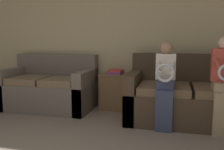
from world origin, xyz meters
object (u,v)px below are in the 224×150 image
object	(u,v)px
couch_main	(190,98)
child_right_seated	(224,82)
couch_side	(50,89)
child_left_seated	(165,80)
book_stack	(115,72)
side_shelf	(115,91)

from	to	relation	value
couch_main	child_right_seated	xyz separation A→B (m)	(0.36, -0.43, 0.34)
couch_side	child_left_seated	size ratio (longest dim) A/B	1.30
couch_main	couch_side	distance (m)	2.37
child_left_seated	book_stack	bearing A→B (deg)	138.28
child_right_seated	child_left_seated	bearing A→B (deg)	-179.64
couch_side	child_left_seated	bearing A→B (deg)	-15.91
side_shelf	book_stack	bearing A→B (deg)	-83.66
book_stack	couch_main	bearing A→B (deg)	-15.53
child_right_seated	side_shelf	world-z (taller)	child_right_seated
child_right_seated	book_stack	size ratio (longest dim) A/B	4.43
couch_main	child_right_seated	size ratio (longest dim) A/B	1.48
couch_side	side_shelf	size ratio (longest dim) A/B	2.49
child_left_seated	side_shelf	distance (m)	1.22
couch_main	child_right_seated	distance (m)	0.65
book_stack	child_right_seated	bearing A→B (deg)	-25.78
child_left_seated	child_right_seated	world-z (taller)	child_right_seated
child_right_seated	book_stack	bearing A→B (deg)	154.22
book_stack	side_shelf	bearing A→B (deg)	96.34
couch_main	child_left_seated	xyz separation A→B (m)	(-0.36, -0.43, 0.33)
couch_main	couch_side	bearing A→B (deg)	176.59
couch_main	side_shelf	world-z (taller)	couch_main
couch_side	child_left_seated	world-z (taller)	child_left_seated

